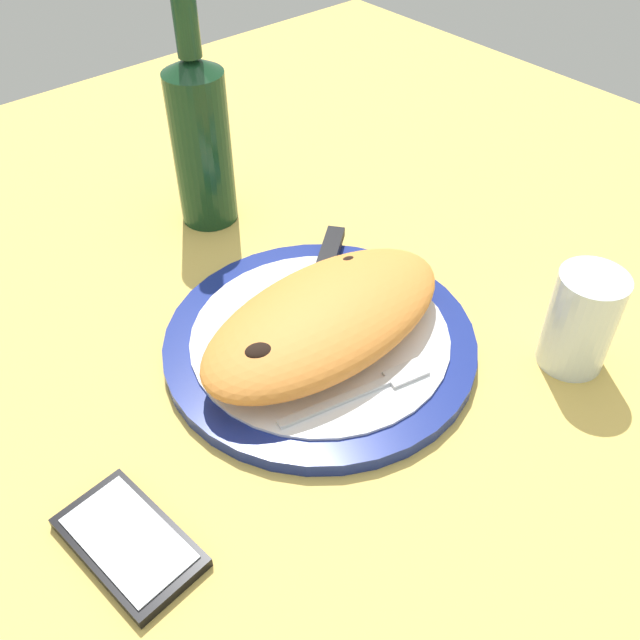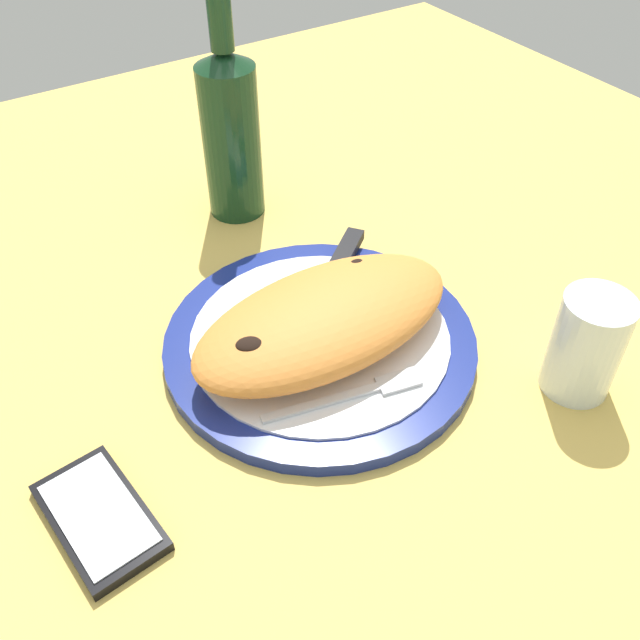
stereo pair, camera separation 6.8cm
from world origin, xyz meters
The scene contains 8 objects.
ground_plane centered at (0.00, 0.00, -1.50)cm, with size 150.00×150.00×3.00cm, color #DBB756.
plate centered at (0.00, 0.00, 0.85)cm, with size 31.30×31.30×1.79cm.
calzone centered at (-0.40, -0.80, 4.49)cm, with size 28.29×15.08×5.39cm.
fork centered at (-1.39, -8.47, 1.99)cm, with size 15.23×4.88×0.40cm.
knife centered at (6.03, 6.54, 2.29)cm, with size 19.99×16.14×1.20cm.
smartphone centered at (-25.58, -6.97, 0.56)cm, with size 7.95×12.65×1.16cm.
water_glass centered at (17.66, -17.41, 4.53)cm, with size 6.49×6.49×10.50cm.
wine_bottle centered at (4.89, 26.90, 10.78)cm, with size 6.94×6.94×26.88cm.
Camera 2 is at (-27.15, -41.87, 49.66)cm, focal length 38.93 mm.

